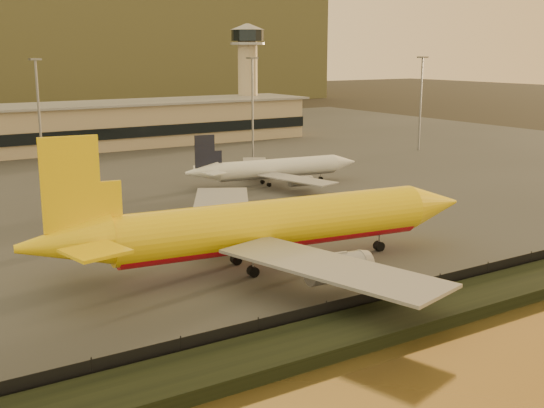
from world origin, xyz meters
The scene contains 10 objects.
ground centered at (0.00, 0.00, 0.00)m, with size 900.00×900.00×0.00m, color black.
embankment centered at (0.00, -17.00, 0.70)m, with size 320.00×7.00×1.40m, color black.
tarmac centered at (0.00, 95.00, 0.10)m, with size 320.00×220.00×0.20m, color #2D2D2D.
perimeter_fence centered at (0.00, -13.00, 1.30)m, with size 300.00×0.05×2.20m, color black.
control_tower centered at (70.00, 131.00, 21.66)m, with size 11.20×11.20×35.50m.
apron_light_masts centered at (15.00, 75.00, 15.70)m, with size 152.20×12.20×25.40m.
dhl_cargo_jet centered at (-1.19, 5.72, 5.56)m, with size 60.08×58.40×17.94m.
white_narrowbody_jet centered at (29.28, 51.36, 3.48)m, with size 38.25×37.02×10.99m.
gse_vehicle_yellow centered at (12.14, 24.44, 1.17)m, with size 4.30×1.94×1.94m, color yellow.
gse_vehicle_white centered at (-14.67, 28.43, 1.06)m, with size 3.81×1.72×1.72m, color silver.
Camera 1 is at (-45.23, -64.34, 27.02)m, focal length 45.00 mm.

